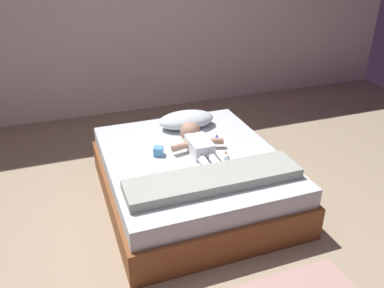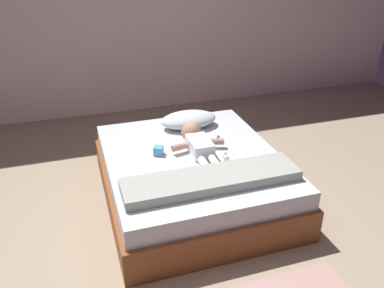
{
  "view_description": "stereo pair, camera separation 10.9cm",
  "coord_description": "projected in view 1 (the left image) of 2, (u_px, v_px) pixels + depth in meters",
  "views": [
    {
      "loc": [
        -0.83,
        -2.01,
        2.04
      ],
      "look_at": [
        0.17,
        0.73,
        0.54
      ],
      "focal_mm": 36.96,
      "sensor_mm": 36.0,
      "label": 1
    },
    {
      "loc": [
        -0.72,
        -2.04,
        2.04
      ],
      "look_at": [
        0.17,
        0.73,
        0.54
      ],
      "focal_mm": 36.96,
      "sensor_mm": 36.0,
      "label": 2
    }
  ],
  "objects": [
    {
      "name": "toothbrush",
      "position": [
        216.0,
        138.0,
        3.58
      ],
      "size": [
        0.09,
        0.15,
        0.02
      ],
      "color": "blue",
      "rests_on": "bed"
    },
    {
      "name": "toy_block",
      "position": [
        158.0,
        151.0,
        3.3
      ],
      "size": [
        0.1,
        0.1,
        0.07
      ],
      "color": "#519ED9",
      "rests_on": "bed"
    },
    {
      "name": "ground_plane",
      "position": [
        205.0,
        257.0,
        2.86
      ],
      "size": [
        8.0,
        8.0,
        0.0
      ],
      "primitive_type": "plane",
      "color": "gray"
    },
    {
      "name": "blanket",
      "position": [
        214.0,
        179.0,
        2.91
      ],
      "size": [
        1.33,
        0.33,
        0.08
      ],
      "color": "#9CA297",
      "rests_on": "bed"
    },
    {
      "name": "pillow",
      "position": [
        186.0,
        120.0,
        3.79
      ],
      "size": [
        0.54,
        0.32,
        0.15
      ],
      "color": "silver",
      "rests_on": "bed"
    },
    {
      "name": "baby_bottle",
      "position": [
        225.0,
        155.0,
        3.26
      ],
      "size": [
        0.05,
        0.1,
        0.07
      ],
      "color": "white",
      "rests_on": "bed"
    },
    {
      "name": "baby",
      "position": [
        196.0,
        141.0,
        3.39
      ],
      "size": [
        0.47,
        0.63,
        0.18
      ],
      "color": "white",
      "rests_on": "bed"
    },
    {
      "name": "bed",
      "position": [
        192.0,
        177.0,
        3.43
      ],
      "size": [
        1.47,
        1.71,
        0.44
      ],
      "color": "brown",
      "rests_on": "ground_plane"
    }
  ]
}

